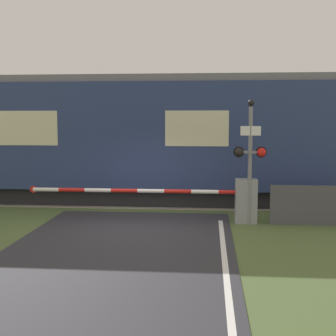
% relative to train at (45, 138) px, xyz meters
% --- Properties ---
extents(ground_plane, '(80.00, 80.00, 0.00)m').
position_rel_train_xyz_m(ground_plane, '(3.91, -4.16, -2.22)').
color(ground_plane, '#4C6033').
extents(track_bed, '(36.00, 3.20, 0.13)m').
position_rel_train_xyz_m(track_bed, '(3.91, 0.00, -2.19)').
color(track_bed, gray).
rests_on(track_bed, ground_plane).
extents(train, '(19.97, 3.21, 4.34)m').
position_rel_train_xyz_m(train, '(0.00, 0.00, 0.00)').
color(train, black).
rests_on(train, ground_plane).
extents(crossing_barrier, '(6.54, 0.44, 1.24)m').
position_rel_train_xyz_m(crossing_barrier, '(6.35, -3.28, -1.55)').
color(crossing_barrier, gray).
rests_on(crossing_barrier, ground_plane).
extents(signal_post, '(0.90, 0.26, 3.43)m').
position_rel_train_xyz_m(signal_post, '(7.00, -3.48, -0.27)').
color(signal_post, gray).
rests_on(signal_post, ground_plane).
extents(roadside_fence, '(3.14, 0.06, 1.10)m').
position_rel_train_xyz_m(roadside_fence, '(9.14, -3.42, -1.67)').
color(roadside_fence, '#4C4C51').
rests_on(roadside_fence, ground_plane).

